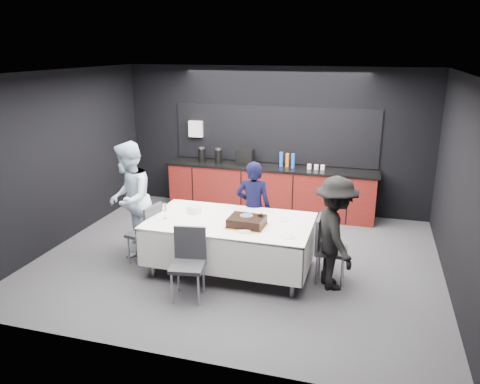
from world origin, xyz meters
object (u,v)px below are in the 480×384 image
object	(u,v)px
cake_assembly	(247,221)
chair_near	(189,258)
person_center	(253,208)
party_table	(230,229)
chair_right	(326,244)
person_right	(335,234)
person_left	(129,199)
plate_stack	(194,209)
chair_left	(148,229)
champagne_flute	(165,208)

from	to	relation	value
cake_assembly	chair_near	world-z (taller)	cake_assembly
person_center	chair_near	bearing A→B (deg)	67.05
party_table	chair_right	distance (m)	1.36
cake_assembly	chair_right	xyz separation A→B (m)	(1.07, 0.23, -0.31)
party_table	person_right	distance (m)	1.49
person_right	person_left	bearing A→B (deg)	62.43
party_table	person_center	size ratio (longest dim) A/B	1.55
plate_stack	person_right	bearing A→B (deg)	-6.52
cake_assembly	person_left	world-z (taller)	person_left
party_table	person_left	size ratio (longest dim) A/B	1.30
party_table	person_left	world-z (taller)	person_left
person_right	plate_stack	bearing A→B (deg)	60.35
plate_stack	chair_right	size ratio (longest dim) A/B	0.24
plate_stack	chair_near	xyz separation A→B (m)	(0.31, -1.00, -0.30)
cake_assembly	plate_stack	bearing A→B (deg)	160.98
chair_left	person_right	size ratio (longest dim) A/B	0.60
chair_right	person_right	bearing A→B (deg)	-52.04
chair_left	person_center	distance (m)	1.63
plate_stack	chair_near	size ratio (longest dim) A/B	0.24
party_table	cake_assembly	xyz separation A→B (m)	(0.28, -0.15, 0.20)
cake_assembly	plate_stack	world-z (taller)	cake_assembly
chair_right	cake_assembly	bearing A→B (deg)	-167.73
cake_assembly	person_center	xyz separation A→B (m)	(-0.12, 0.84, -0.10)
cake_assembly	person_right	distance (m)	1.20
cake_assembly	chair_right	size ratio (longest dim) A/B	0.58
plate_stack	chair_left	bearing A→B (deg)	-158.04
cake_assembly	plate_stack	size ratio (longest dim) A/B	2.47
plate_stack	person_right	world-z (taller)	person_right
chair_left	chair_right	size ratio (longest dim) A/B	1.00
person_right	chair_right	bearing A→B (deg)	14.83
plate_stack	chair_near	distance (m)	1.09
chair_right	chair_near	size ratio (longest dim) A/B	1.00
person_center	person_right	xyz separation A→B (m)	(1.32, -0.77, 0.03)
person_left	person_right	distance (m)	3.18
person_right	chair_near	bearing A→B (deg)	90.01
person_left	person_right	xyz separation A→B (m)	(3.17, -0.25, -0.12)
person_right	party_table	bearing A→B (deg)	63.86
chair_left	person_left	xyz separation A→B (m)	(-0.43, 0.27, 0.36)
chair_near	person_center	xyz separation A→B (m)	(0.46, 1.53, 0.21)
champagne_flute	chair_near	size ratio (longest dim) A/B	0.24
champagne_flute	chair_left	bearing A→B (deg)	164.74
chair_near	chair_right	bearing A→B (deg)	29.17
party_table	person_left	distance (m)	1.71
person_left	person_right	size ratio (longest dim) A/B	1.15
chair_near	person_right	distance (m)	1.95
chair_right	person_right	distance (m)	0.32
party_table	plate_stack	xyz separation A→B (m)	(-0.61, 0.16, 0.19)
plate_stack	chair_right	xyz separation A→B (m)	(1.97, -0.08, -0.30)
cake_assembly	person_left	distance (m)	2.00
champagne_flute	person_right	xyz separation A→B (m)	(2.40, 0.11, -0.16)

